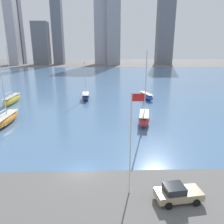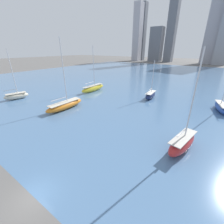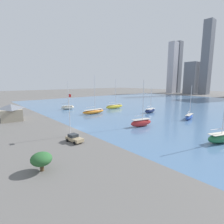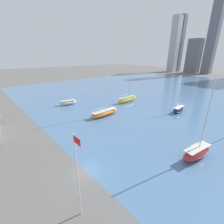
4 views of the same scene
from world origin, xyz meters
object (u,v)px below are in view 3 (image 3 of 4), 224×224
at_px(sailboat_cream, 68,107).
at_px(boat_shed, 11,112).
at_px(sailboat_orange, 93,111).
at_px(parked_pickup_tan, 74,138).
at_px(sailboat_navy, 150,110).
at_px(sailboat_yellow, 114,106).
at_px(sailboat_green, 220,138).
at_px(sailboat_red, 141,122).
at_px(flag_pole, 70,113).
at_px(sailboat_blue, 189,116).

bearing_deg(sailboat_cream, boat_shed, -56.15).
xyz_separation_m(sailboat_orange, parked_pickup_tan, (26.03, -22.73, -0.17)).
xyz_separation_m(sailboat_cream, sailboat_orange, (17.79, 2.95, -0.01)).
relative_size(sailboat_navy, sailboat_yellow, 0.74).
distance_m(sailboat_green, parked_pickup_tan, 31.90).
height_order(sailboat_cream, sailboat_yellow, sailboat_yellow).
bearing_deg(boat_shed, sailboat_orange, 81.37).
xyz_separation_m(sailboat_red, sailboat_yellow, (-31.87, 16.97, -0.07)).
height_order(flag_pole, sailboat_cream, sailboat_cream).
relative_size(sailboat_cream, sailboat_orange, 0.85).
relative_size(sailboat_red, parked_pickup_tan, 2.98).
distance_m(boat_shed, sailboat_orange, 29.92).
relative_size(sailboat_red, sailboat_yellow, 0.96).
xyz_separation_m(boat_shed, sailboat_cream, (-9.15, 25.64, -1.76)).
xyz_separation_m(flag_pole, sailboat_red, (5.00, 20.53, -4.51)).
bearing_deg(sailboat_cream, sailboat_blue, 39.53).
bearing_deg(sailboat_red, sailboat_navy, 132.80).
relative_size(sailboat_yellow, parked_pickup_tan, 3.12).
bearing_deg(sailboat_blue, flag_pole, -116.85).
bearing_deg(sailboat_red, sailboat_yellow, 162.98).
distance_m(sailboat_blue, sailboat_orange, 36.85).
bearing_deg(sailboat_red, flag_pole, -92.67).
distance_m(sailboat_green, sailboat_blue, 24.80).
relative_size(sailboat_navy, sailboat_blue, 0.89).
bearing_deg(sailboat_navy, sailboat_orange, -128.23).
distance_m(sailboat_navy, sailboat_orange, 24.19).
bearing_deg(sailboat_orange, sailboat_yellow, 108.82).
xyz_separation_m(sailboat_green, sailboat_yellow, (-52.33, 14.83, -0.03)).
xyz_separation_m(sailboat_orange, sailboat_yellow, (-5.27, 16.10, 0.12)).
distance_m(sailboat_red, sailboat_orange, 26.61).
height_order(sailboat_yellow, parked_pickup_tan, sailboat_yellow).
distance_m(flag_pole, sailboat_yellow, 46.36).
distance_m(sailboat_red, parked_pickup_tan, 21.87).
relative_size(sailboat_green, sailboat_red, 0.97).
height_order(flag_pole, sailboat_yellow, sailboat_yellow).
height_order(sailboat_green, sailboat_orange, sailboat_orange).
bearing_deg(sailboat_blue, parked_pickup_tan, -110.70).
bearing_deg(sailboat_yellow, sailboat_cream, -122.58).
height_order(sailboat_navy, sailboat_yellow, sailboat_yellow).
height_order(sailboat_cream, parked_pickup_tan, sailboat_cream).
distance_m(sailboat_cream, parked_pickup_tan, 48.08).
height_order(boat_shed, sailboat_yellow, sailboat_yellow).
relative_size(sailboat_cream, sailboat_yellow, 0.94).
xyz_separation_m(sailboat_red, sailboat_orange, (-26.59, 0.87, -0.19)).
bearing_deg(flag_pole, parked_pickup_tan, -16.77).
height_order(sailboat_cream, sailboat_orange, sailboat_orange).
xyz_separation_m(sailboat_yellow, parked_pickup_tan, (31.31, -38.83, -0.29)).
xyz_separation_m(sailboat_red, parked_pickup_tan, (-0.56, -21.86, -0.36)).
bearing_deg(sailboat_orange, sailboat_red, -1.19).
bearing_deg(sailboat_orange, sailboat_blue, 33.71).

